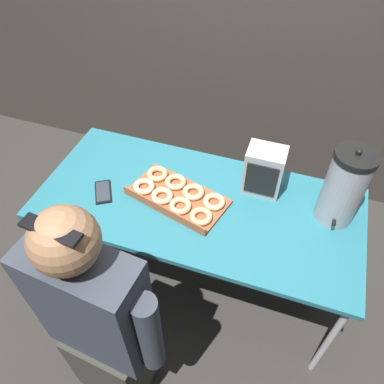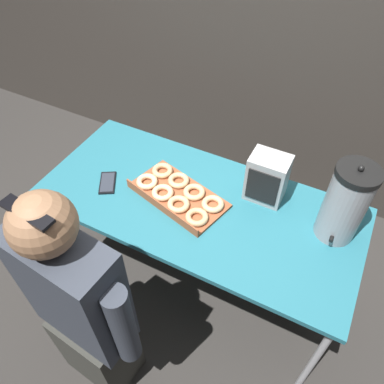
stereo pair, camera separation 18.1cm
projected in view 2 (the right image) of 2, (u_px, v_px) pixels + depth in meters
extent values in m
plane|color=#2D2B28|center=(196.00, 278.00, 2.37)|extent=(12.00, 12.00, 0.00)
cube|color=#236675|center=(197.00, 204.00, 1.86)|extent=(1.60, 0.73, 0.03)
cylinder|color=#ADADB2|center=(56.00, 237.00, 2.16)|extent=(0.03, 0.03, 0.69)
cylinder|color=#ADADB2|center=(314.00, 361.00, 1.69)|extent=(0.03, 0.03, 0.69)
cylinder|color=#ADADB2|center=(119.00, 170.00, 2.55)|extent=(0.03, 0.03, 0.69)
cylinder|color=#ADADB2|center=(343.00, 256.00, 2.08)|extent=(0.03, 0.03, 0.69)
cube|color=brown|center=(179.00, 195.00, 1.87)|extent=(0.53, 0.37, 0.02)
cube|color=brown|center=(161.00, 206.00, 1.79)|extent=(0.47, 0.13, 0.04)
torus|color=#EFC18E|center=(147.00, 182.00, 1.90)|extent=(0.15, 0.15, 0.03)
torus|color=#E9BB88|center=(163.00, 193.00, 1.85)|extent=(0.14, 0.14, 0.03)
torus|color=tan|center=(178.00, 204.00, 1.80)|extent=(0.15, 0.15, 0.03)
torus|color=tan|center=(197.00, 217.00, 1.74)|extent=(0.15, 0.15, 0.03)
torus|color=tan|center=(162.00, 171.00, 1.96)|extent=(0.11, 0.11, 0.03)
torus|color=tan|center=(179.00, 180.00, 1.91)|extent=(0.13, 0.13, 0.03)
torus|color=tan|center=(194.00, 192.00, 1.85)|extent=(0.15, 0.15, 0.03)
torus|color=#DEB07D|center=(213.00, 204.00, 1.80)|extent=(0.15, 0.15, 0.03)
cylinder|color=#939399|center=(344.00, 206.00, 1.59)|extent=(0.18, 0.18, 0.36)
cylinder|color=black|center=(359.00, 173.00, 1.45)|extent=(0.18, 0.18, 0.03)
sphere|color=black|center=(361.00, 168.00, 1.43)|extent=(0.02, 0.02, 0.02)
cylinder|color=black|center=(332.00, 238.00, 1.62)|extent=(0.02, 0.04, 0.02)
cube|color=black|center=(108.00, 183.00, 1.93)|extent=(0.15, 0.17, 0.01)
cube|color=#2D333D|center=(107.00, 182.00, 1.93)|extent=(0.13, 0.15, 0.00)
cube|color=#9E9E9E|center=(267.00, 178.00, 1.79)|extent=(0.18, 0.14, 0.25)
cube|color=black|center=(262.00, 188.00, 1.74)|extent=(0.15, 0.01, 0.18)
cube|color=#33332D|center=(99.00, 345.00, 1.84)|extent=(0.36, 0.27, 0.49)
cube|color=#333842|center=(73.00, 290.00, 1.44)|extent=(0.45, 0.23, 0.60)
sphere|color=#8E6647|center=(42.00, 225.00, 1.15)|extent=(0.22, 0.22, 0.22)
cube|color=black|center=(26.00, 212.00, 1.07)|extent=(0.19, 0.06, 0.01)
cylinder|color=#333842|center=(123.00, 326.00, 1.38)|extent=(0.09, 0.09, 0.48)
cylinder|color=#333842|center=(32.00, 265.00, 1.55)|extent=(0.09, 0.09, 0.48)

